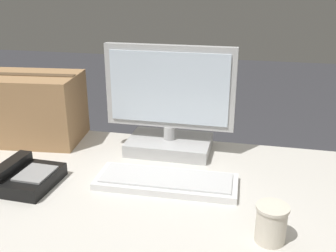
% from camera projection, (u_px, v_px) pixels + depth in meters
% --- Properties ---
extents(monitor, '(0.47, 0.21, 0.40)m').
position_uv_depth(monitor, '(169.00, 111.00, 1.44)').
color(monitor, '#B7B7B7').
rests_on(monitor, office_desk).
extents(keyboard, '(0.45, 0.17, 0.03)m').
position_uv_depth(keyboard, '(166.00, 181.00, 1.25)').
color(keyboard, silver).
rests_on(keyboard, office_desk).
extents(desk_phone, '(0.18, 0.20, 0.07)m').
position_uv_depth(desk_phone, '(25.00, 177.00, 1.24)').
color(desk_phone, black).
rests_on(desk_phone, office_desk).
extents(paper_cup_right, '(0.08, 0.08, 0.10)m').
position_uv_depth(paper_cup_right, '(271.00, 223.00, 0.97)').
color(paper_cup_right, beige).
rests_on(paper_cup_right, office_desk).
extents(cardboard_box, '(0.44, 0.29, 0.27)m').
position_uv_depth(cardboard_box, '(27.00, 108.00, 1.56)').
color(cardboard_box, '#9E754C').
rests_on(cardboard_box, office_desk).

